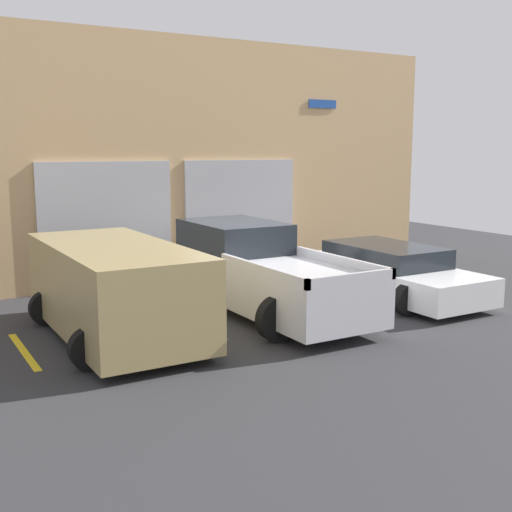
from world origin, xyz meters
name	(u,v)px	position (x,y,z in m)	size (l,w,h in m)	color
ground_plane	(244,304)	(0.00, 0.00, 0.00)	(28.00, 28.00, 0.00)	#2D2D30
shophouse_building	(179,162)	(0.00, 3.29, 2.92)	(15.00, 0.68, 5.92)	tan
pickup_truck	(261,272)	(0.00, -0.71, 0.80)	(2.39, 5.20, 1.71)	silver
sedan_white	(388,272)	(3.10, -0.98, 0.55)	(2.23, 4.71, 1.15)	white
sedan_side	(115,288)	(-3.10, -1.00, 0.88)	(2.36, 4.57, 1.63)	#9E8956
parking_stripe_far_left	(24,351)	(-4.65, -1.01, 0.00)	(0.12, 2.20, 0.01)	gold
parking_stripe_left	(198,325)	(-1.55, -1.01, 0.00)	(0.12, 2.20, 0.01)	gold
parking_stripe_centre	(332,305)	(1.55, -1.01, 0.00)	(0.12, 2.20, 0.01)	gold
parking_stripe_right	(438,289)	(4.65, -1.01, 0.00)	(0.12, 2.20, 0.01)	gold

